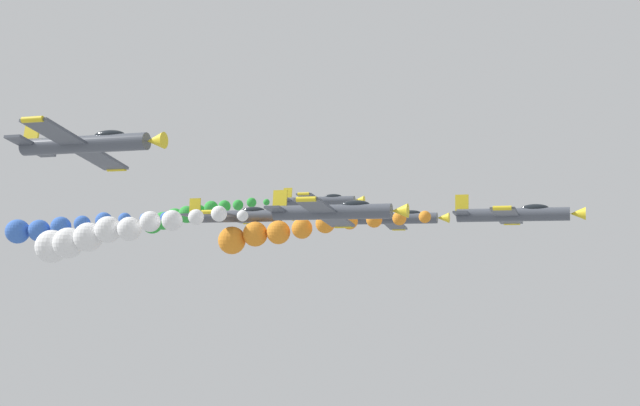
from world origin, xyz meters
TOP-DOWN VIEW (x-y plane):
  - airplane_lead at (0.70, 16.93)m, footprint 9.56×10.35m
  - smoke_trail_lead at (0.95, -3.30)m, footprint 2.60×19.35m
  - airplane_left_inner at (-12.07, 4.12)m, footprint 9.48×10.35m
  - airplane_right_inner at (11.64, 4.81)m, footprint 9.50×10.35m
  - smoke_trail_right_inner at (10.69, -16.13)m, footprint 3.76×20.14m
  - airplane_left_outer at (0.20, -7.97)m, footprint 9.57×10.35m
  - smoke_trail_left_outer at (1.67, -26.39)m, footprint 3.84×16.62m
  - airplane_right_outer at (-24.97, -8.02)m, footprint 9.52×10.35m
  - smoke_trail_right_outer at (-26.56, -28.04)m, footprint 4.61×19.20m
  - airplane_trailing at (24.48, -7.64)m, footprint 9.43×10.35m

SIDE VIEW (x-z plane):
  - smoke_trail_right_inner at x=10.69m, z-range 91.71..96.14m
  - smoke_trail_lead at x=0.95m, z-range 92.65..96.30m
  - smoke_trail_left_outer at x=1.67m, z-range 93.62..96.64m
  - airplane_right_inner at x=11.64m, z-range 94.14..96.94m
  - airplane_lead at x=0.70m, z-range 94.50..96.93m
  - airplane_left_outer at x=0.20m, z-range 94.85..97.19m
  - airplane_left_inner at x=-12.07m, z-range 94.79..97.63m
  - smoke_trail_right_outer at x=-26.56m, z-range 95.46..99.76m
  - airplane_right_outer at x=-24.97m, z-range 97.79..100.50m
  - airplane_trailing at x=24.48m, z-range 97.84..100.85m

